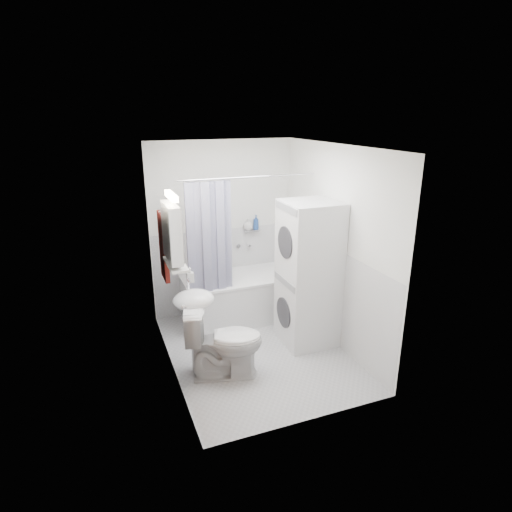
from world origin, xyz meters
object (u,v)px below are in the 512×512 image
object	(u,v)px
bathtub	(243,294)
washer_dryer	(308,274)
toilet	(224,341)
sink	(195,312)

from	to	relation	value
bathtub	washer_dryer	size ratio (longest dim) A/B	0.92
bathtub	washer_dryer	world-z (taller)	washer_dryer
washer_dryer	toilet	size ratio (longest dim) A/B	2.13
washer_dryer	bathtub	bearing A→B (deg)	121.17
toilet	bathtub	bearing A→B (deg)	-13.21
bathtub	toilet	xyz separation A→B (m)	(-0.66, -1.23, 0.06)
washer_dryer	toilet	xyz separation A→B (m)	(-1.18, -0.35, -0.48)
sink	toilet	distance (m)	0.44
washer_dryer	sink	bearing A→B (deg)	-173.70
sink	toilet	world-z (taller)	sink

